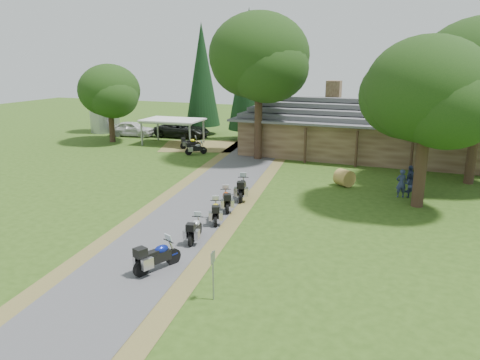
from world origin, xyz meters
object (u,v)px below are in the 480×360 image
at_px(motorcycle_row_a, 157,255).
at_px(motorcycle_row_c, 216,211).
at_px(silo, 104,102).
at_px(motorcycle_carport_b, 196,148).
at_px(car_dark_suv, 182,126).
at_px(carport, 173,132).
at_px(motorcycle_row_e, 242,187).
at_px(car_white_sedan, 132,127).
at_px(motorcycle_row_d, 226,199).
at_px(lodge, 365,127).
at_px(hay_bale, 344,178).
at_px(motorcycle_carport_a, 191,142).
at_px(motorcycle_row_b, 195,228).

bearing_deg(motorcycle_row_a, motorcycle_row_c, 24.37).
relative_size(silo, motorcycle_carport_b, 3.78).
height_order(motorcycle_row_c, motorcycle_carport_b, motorcycle_row_c).
bearing_deg(motorcycle_row_c, car_dark_suv, 7.77).
bearing_deg(motorcycle_row_a, motorcycle_carport_b, 45.56).
height_order(carport, motorcycle_row_e, carport).
bearing_deg(car_white_sedan, motorcycle_row_c, -146.15).
relative_size(carport, motorcycle_row_d, 3.00).
xyz_separation_m(lodge, car_dark_suv, (-18.93, 2.52, -1.25)).
bearing_deg(carport, car_white_sedan, 156.03).
bearing_deg(car_dark_suv, motorcycle_row_e, -145.13).
bearing_deg(hay_bale, motorcycle_row_d, -125.14).
distance_m(lodge, motorcycle_row_d, 18.54).
height_order(carport, motorcycle_carport_a, carport).
bearing_deg(motorcycle_carport_b, hay_bale, -67.87).
bearing_deg(motorcycle_carport_a, motorcycle_carport_b, -92.09).
height_order(lodge, silo, silo).
bearing_deg(motorcycle_carport_b, motorcycle_carport_a, 81.45).
relative_size(motorcycle_row_b, hay_bale, 1.64).
bearing_deg(motorcycle_row_c, silo, 22.40).
distance_m(car_white_sedan, hay_bale, 26.87).
bearing_deg(motorcycle_row_d, motorcycle_carport_a, 6.25).
relative_size(motorcycle_carport_b, hay_bale, 1.60).
relative_size(motorcycle_row_b, motorcycle_row_e, 0.85).
bearing_deg(motorcycle_carport_b, carport, 93.89).
bearing_deg(silo, lodge, -5.03).
bearing_deg(motorcycle_row_b, car_white_sedan, 27.65).
xyz_separation_m(car_dark_suv, hay_bale, (19.05, -12.83, -0.66)).
bearing_deg(motorcycle_row_b, car_dark_suv, 17.76).
bearing_deg(motorcycle_carport_b, car_dark_suv, 79.83).
height_order(silo, motorcycle_row_d, silo).
bearing_deg(lodge, carport, -175.89).
height_order(silo, car_dark_suv, silo).
distance_m(motorcycle_row_b, motorcycle_row_d, 4.67).
distance_m(silo, motorcycle_row_e, 29.82).
relative_size(lodge, silo, 3.25).
relative_size(motorcycle_row_b, motorcycle_row_c, 0.99).
bearing_deg(silo, motorcycle_carport_a, -21.27).
bearing_deg(carport, motorcycle_row_c, -57.85).
bearing_deg(car_dark_suv, motorcycle_row_d, -148.47).
distance_m(lodge, hay_bale, 10.48).
xyz_separation_m(car_white_sedan, motorcycle_row_a, (19.58, -26.87, -0.33)).
bearing_deg(motorcycle_carport_b, motorcycle_row_c, -105.81).
bearing_deg(silo, motorcycle_row_e, -37.26).
xyz_separation_m(silo, hay_bale, (28.82, -12.83, -2.75)).
distance_m(lodge, motorcycle_carport_a, 15.56).
bearing_deg(car_white_sedan, motorcycle_carport_a, -122.29).
xyz_separation_m(car_white_sedan, car_dark_suv, (5.26, 1.38, 0.20)).
bearing_deg(motorcycle_row_b, carport, 19.95).
relative_size(lodge, motorcycle_carport_b, 12.28).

